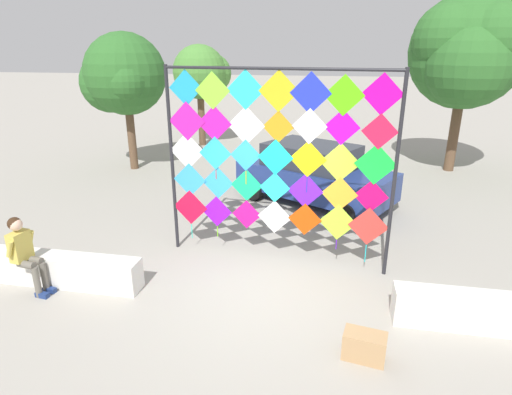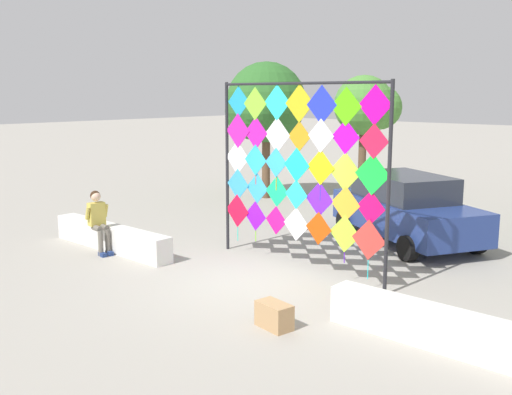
{
  "view_description": "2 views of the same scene",
  "coord_description": "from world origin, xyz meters",
  "px_view_note": "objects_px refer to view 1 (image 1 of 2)",
  "views": [
    {
      "loc": [
        1.07,
        -6.36,
        4.12
      ],
      "look_at": [
        -0.23,
        0.67,
        1.56
      ],
      "focal_mm": 29.62,
      "sensor_mm": 36.0,
      "label": 1
    },
    {
      "loc": [
        7.17,
        -7.93,
        3.58
      ],
      "look_at": [
        -0.24,
        0.38,
        1.59
      ],
      "focal_mm": 41.24,
      "sensor_mm": 36.0,
      "label": 2
    }
  ],
  "objects_px": {
    "cardboard_box_large": "(364,346)",
    "tree_palm_like": "(468,52)",
    "seated_vendor": "(24,250)",
    "parked_car": "(314,174)",
    "tree_broadleaf": "(122,77)",
    "kite_display_rack": "(276,153)",
    "tree_far_right": "(203,73)"
  },
  "relations": [
    {
      "from": "cardboard_box_large",
      "to": "parked_car",
      "type": "bearing_deg",
      "value": 99.7
    },
    {
      "from": "parked_car",
      "to": "tree_palm_like",
      "type": "relative_size",
      "value": 0.79
    },
    {
      "from": "tree_far_right",
      "to": "tree_palm_like",
      "type": "height_order",
      "value": "tree_palm_like"
    },
    {
      "from": "tree_broadleaf",
      "to": "kite_display_rack",
      "type": "bearing_deg",
      "value": -44.2
    },
    {
      "from": "seated_vendor",
      "to": "tree_palm_like",
      "type": "xyz_separation_m",
      "value": [
        9.12,
        9.36,
        3.14
      ]
    },
    {
      "from": "tree_broadleaf",
      "to": "tree_palm_like",
      "type": "xyz_separation_m",
      "value": [
        11.09,
        1.5,
        0.81
      ]
    },
    {
      "from": "kite_display_rack",
      "to": "cardboard_box_large",
      "type": "height_order",
      "value": "kite_display_rack"
    },
    {
      "from": "tree_palm_like",
      "to": "parked_car",
      "type": "bearing_deg",
      "value": -139.65
    },
    {
      "from": "parked_car",
      "to": "cardboard_box_large",
      "type": "bearing_deg",
      "value": -80.3
    },
    {
      "from": "parked_car",
      "to": "tree_palm_like",
      "type": "xyz_separation_m",
      "value": [
        4.48,
        3.81,
        3.14
      ]
    },
    {
      "from": "seated_vendor",
      "to": "tree_palm_like",
      "type": "bearing_deg",
      "value": 45.75
    },
    {
      "from": "tree_broadleaf",
      "to": "tree_palm_like",
      "type": "bearing_deg",
      "value": 7.7
    },
    {
      "from": "kite_display_rack",
      "to": "seated_vendor",
      "type": "bearing_deg",
      "value": -153.74
    },
    {
      "from": "seated_vendor",
      "to": "kite_display_rack",
      "type": "bearing_deg",
      "value": 26.26
    },
    {
      "from": "tree_far_right",
      "to": "seated_vendor",
      "type": "bearing_deg",
      "value": -87.56
    },
    {
      "from": "tree_broadleaf",
      "to": "tree_palm_like",
      "type": "distance_m",
      "value": 11.22
    },
    {
      "from": "cardboard_box_large",
      "to": "tree_palm_like",
      "type": "xyz_separation_m",
      "value": [
        3.42,
        10.03,
        3.77
      ]
    },
    {
      "from": "parked_car",
      "to": "tree_broadleaf",
      "type": "xyz_separation_m",
      "value": [
        -6.61,
        2.31,
        2.33
      ]
    },
    {
      "from": "tree_far_right",
      "to": "tree_palm_like",
      "type": "bearing_deg",
      "value": -16.8
    },
    {
      "from": "seated_vendor",
      "to": "parked_car",
      "type": "relative_size",
      "value": 0.31
    },
    {
      "from": "kite_display_rack",
      "to": "seated_vendor",
      "type": "height_order",
      "value": "kite_display_rack"
    },
    {
      "from": "seated_vendor",
      "to": "cardboard_box_large",
      "type": "xyz_separation_m",
      "value": [
        5.7,
        -0.67,
        -0.63
      ]
    },
    {
      "from": "cardboard_box_large",
      "to": "tree_palm_like",
      "type": "bearing_deg",
      "value": 71.2
    },
    {
      "from": "seated_vendor",
      "to": "cardboard_box_large",
      "type": "bearing_deg",
      "value": -6.68
    },
    {
      "from": "seated_vendor",
      "to": "tree_far_right",
      "type": "height_order",
      "value": "tree_far_right"
    },
    {
      "from": "cardboard_box_large",
      "to": "tree_broadleaf",
      "type": "height_order",
      "value": "tree_broadleaf"
    },
    {
      "from": "tree_far_right",
      "to": "tree_palm_like",
      "type": "distance_m",
      "value": 10.11
    },
    {
      "from": "seated_vendor",
      "to": "tree_broadleaf",
      "type": "distance_m",
      "value": 8.43
    },
    {
      "from": "parked_car",
      "to": "tree_far_right",
      "type": "relative_size",
      "value": 1.08
    },
    {
      "from": "kite_display_rack",
      "to": "parked_car",
      "type": "xyz_separation_m",
      "value": [
        0.59,
        3.56,
        -1.42
      ]
    },
    {
      "from": "cardboard_box_large",
      "to": "tree_far_right",
      "type": "relative_size",
      "value": 0.14
    },
    {
      "from": "cardboard_box_large",
      "to": "tree_far_right",
      "type": "xyz_separation_m",
      "value": [
        -6.23,
        12.94,
        2.85
      ]
    }
  ]
}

